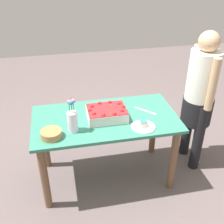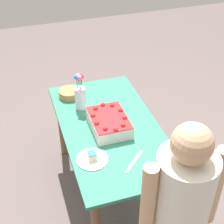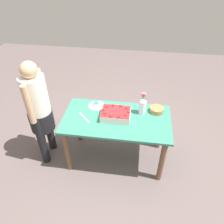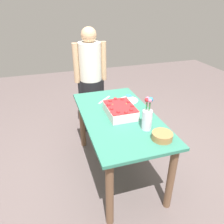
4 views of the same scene
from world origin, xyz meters
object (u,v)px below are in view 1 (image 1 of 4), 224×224
cake_knife (145,111)px  fruit_bowl (51,134)px  serving_plate_with_slice (143,126)px  flower_vase (72,119)px  sheet_cake (107,113)px  person_standing (200,94)px

cake_knife → fruit_bowl: fruit_bowl is taller
serving_plate_with_slice → cake_knife: (-0.11, -0.27, -0.01)m
cake_knife → fruit_bowl: size_ratio=1.34×
serving_plate_with_slice → flower_vase: (0.62, -0.07, 0.11)m
sheet_cake → person_standing: size_ratio=0.24×
sheet_cake → fruit_bowl: bearing=20.9°
sheet_cake → person_standing: (-0.97, -0.09, 0.06)m
fruit_bowl → person_standing: size_ratio=0.12×
sheet_cake → cake_knife: 0.41m
serving_plate_with_slice → person_standing: (-0.68, -0.30, 0.10)m
fruit_bowl → person_standing: bearing=-169.2°
sheet_cake → serving_plate_with_slice: 0.36m
flower_vase → person_standing: person_standing is taller
cake_knife → person_standing: person_standing is taller
sheet_cake → serving_plate_with_slice: (-0.29, 0.21, -0.04)m
sheet_cake → flower_vase: 0.36m
sheet_cake → cake_knife: (-0.40, -0.06, -0.05)m
serving_plate_with_slice → person_standing: size_ratio=0.15×
sheet_cake → serving_plate_with_slice: bearing=144.2°
flower_vase → fruit_bowl: 0.22m
serving_plate_with_slice → person_standing: 0.75m
sheet_cake → flower_vase: size_ratio=1.14×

